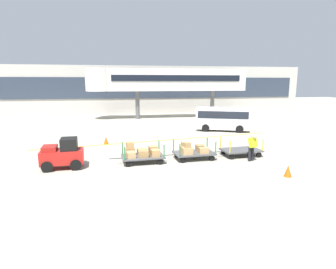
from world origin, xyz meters
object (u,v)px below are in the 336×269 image
at_px(baggage_cart_lead, 143,153).
at_px(baggage_cart_tail, 241,150).
at_px(baggage_cart_middle, 193,151).
at_px(shuttle_van, 223,117).
at_px(safety_cone_far, 106,140).
at_px(safety_cone_near, 288,171).
at_px(baggage_tug, 63,154).
at_px(baggage_handler, 252,146).

bearing_deg(baggage_cart_lead, baggage_cart_tail, 3.49).
relative_size(baggage_cart_lead, baggage_cart_middle, 1.00).
distance_m(baggage_cart_tail, shuttle_van, 9.05).
distance_m(baggage_cart_lead, safety_cone_far, 5.61).
distance_m(baggage_cart_tail, safety_cone_near, 4.01).
relative_size(baggage_cart_middle, safety_cone_far, 5.53).
height_order(baggage_cart_lead, baggage_cart_middle, baggage_cart_lead).
xyz_separation_m(safety_cone_near, safety_cone_far, (-8.71, 8.78, 0.00)).
relative_size(baggage_cart_middle, shuttle_van, 0.59).
distance_m(baggage_tug, shuttle_van, 15.53).
xyz_separation_m(baggage_cart_tail, safety_cone_near, (0.55, -3.97, -0.07)).
xyz_separation_m(baggage_cart_middle, baggage_handler, (3.16, -1.00, 0.37)).
height_order(baggage_handler, shuttle_van, shuttle_van).
bearing_deg(baggage_tug, safety_cone_far, 70.10).
distance_m(baggage_handler, shuttle_van, 10.18).
bearing_deg(baggage_cart_tail, baggage_tug, -176.25).
height_order(baggage_cart_lead, shuttle_van, shuttle_van).
bearing_deg(baggage_handler, baggage_cart_middle, 162.47).
bearing_deg(safety_cone_near, baggage_cart_middle, 133.91).
distance_m(baggage_tug, baggage_cart_lead, 4.16).
height_order(baggage_tug, safety_cone_far, baggage_tug).
distance_m(baggage_handler, safety_cone_far, 10.24).
bearing_deg(baggage_handler, safety_cone_far, 143.88).
bearing_deg(safety_cone_far, safety_cone_near, -45.24).
relative_size(shuttle_van, safety_cone_near, 9.38).
xyz_separation_m(baggage_cart_middle, safety_cone_far, (-5.09, 5.03, -0.22)).
bearing_deg(baggage_cart_tail, safety_cone_far, 149.48).
bearing_deg(baggage_cart_lead, safety_cone_far, 112.68).
bearing_deg(safety_cone_far, baggage_cart_lead, -67.32).
distance_m(baggage_handler, safety_cone_near, 2.86).
xyz_separation_m(baggage_tug, baggage_handler, (10.24, -0.55, 0.11)).
bearing_deg(shuttle_van, baggage_cart_lead, -132.10).
relative_size(baggage_cart_lead, safety_cone_far, 5.53).
xyz_separation_m(baggage_cart_lead, baggage_cart_tail, (5.99, 0.37, -0.17)).
xyz_separation_m(shuttle_van, safety_cone_near, (-1.67, -12.71, -0.96)).
bearing_deg(baggage_cart_middle, safety_cone_far, 135.38).
height_order(shuttle_van, safety_cone_far, shuttle_van).
distance_m(baggage_cart_tail, safety_cone_far, 9.47).
bearing_deg(baggage_cart_tail, baggage_cart_middle, -175.92).
xyz_separation_m(baggage_tug, baggage_cart_lead, (4.14, 0.30, -0.23)).
height_order(baggage_cart_middle, baggage_cart_tail, same).
bearing_deg(baggage_cart_lead, baggage_handler, -7.96).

